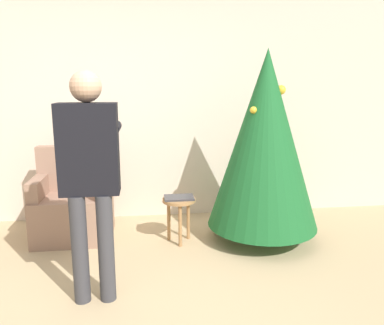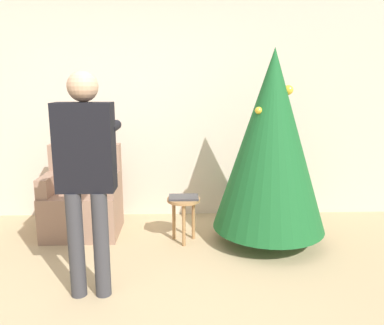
{
  "view_description": "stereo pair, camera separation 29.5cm",
  "coord_description": "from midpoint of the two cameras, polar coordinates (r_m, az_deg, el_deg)",
  "views": [
    {
      "loc": [
        0.13,
        -2.27,
        1.6
      ],
      "look_at": [
        0.52,
        0.85,
        0.95
      ],
      "focal_mm": 35.0,
      "sensor_mm": 36.0,
      "label": 1
    },
    {
      "loc": [
        0.42,
        -2.3,
        1.6
      ],
      "look_at": [
        0.52,
        0.85,
        0.95
      ],
      "focal_mm": 35.0,
      "sensor_mm": 36.0,
      "label": 2
    }
  ],
  "objects": [
    {
      "name": "laptop",
      "position": [
        3.82,
        0.93,
        -5.35
      ],
      "size": [
        0.3,
        0.21,
        0.02
      ],
      "color": "#38383D",
      "rests_on": "side_stool"
    },
    {
      "name": "armchair",
      "position": [
        4.21,
        -14.33,
        -5.89
      ],
      "size": [
        0.78,
        0.61,
        0.96
      ],
      "color": "#93705B",
      "rests_on": "ground_plane"
    },
    {
      "name": "wall_back",
      "position": [
        4.53,
        -5.26,
        8.58
      ],
      "size": [
        8.0,
        0.06,
        2.7
      ],
      "color": "beige",
      "rests_on": "ground_plane"
    },
    {
      "name": "person_standing",
      "position": [
        2.82,
        -13.02,
        -0.37
      ],
      "size": [
        0.44,
        0.57,
        1.7
      ],
      "color": "#38383D",
      "rests_on": "ground_plane"
    },
    {
      "name": "side_stool",
      "position": [
        3.85,
        0.93,
        -6.8
      ],
      "size": [
        0.34,
        0.34,
        0.47
      ],
      "color": "#A37547",
      "rests_on": "ground_plane"
    },
    {
      "name": "christmas_tree",
      "position": [
        3.8,
        14.18,
        3.16
      ],
      "size": [
        1.13,
        1.13,
        1.95
      ],
      "color": "brown",
      "rests_on": "ground_plane"
    },
    {
      "name": "ground_plane",
      "position": [
        2.81,
        -7.63,
        -23.15
      ],
      "size": [
        14.0,
        14.0,
        0.0
      ],
      "primitive_type": "plane",
      "color": "tan"
    }
  ]
}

